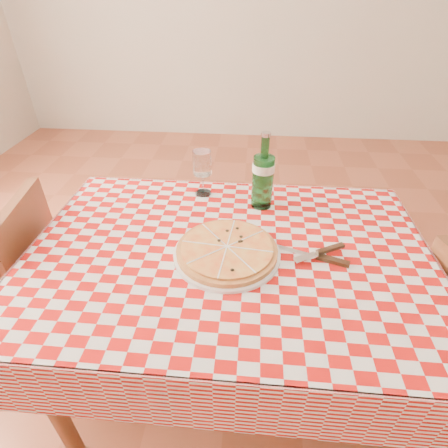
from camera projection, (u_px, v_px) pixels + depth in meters
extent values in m
plane|color=brown|center=(227.00, 380.00, 1.57)|extent=(6.00, 6.00, 0.00)
cube|color=brown|center=(228.00, 257.00, 1.14)|extent=(1.20, 0.80, 0.04)
cylinder|color=brown|center=(52.00, 404.00, 1.12)|extent=(0.06, 0.06, 0.71)
cylinder|color=brown|center=(398.00, 436.00, 1.05)|extent=(0.06, 0.06, 0.71)
cylinder|color=brown|center=(122.00, 263.00, 1.68)|extent=(0.06, 0.06, 0.71)
cylinder|color=brown|center=(351.00, 277.00, 1.60)|extent=(0.06, 0.06, 0.71)
cube|color=#B10D0A|center=(228.00, 251.00, 1.13)|extent=(1.30, 0.90, 0.01)
cylinder|color=brown|center=(438.00, 440.00, 1.19)|extent=(0.03, 0.03, 0.37)
cylinder|color=brown|center=(393.00, 358.00, 1.45)|extent=(0.03, 0.03, 0.37)
cube|color=brown|center=(6.00, 298.00, 1.42)|extent=(0.44, 0.44, 0.04)
cylinder|color=brown|center=(72.00, 302.00, 1.69)|extent=(0.03, 0.03, 0.40)
cylinder|color=brown|center=(2.00, 305.00, 1.67)|extent=(0.03, 0.03, 0.40)
cylinder|color=brown|center=(49.00, 363.00, 1.42)|extent=(0.03, 0.03, 0.40)
cube|color=brown|center=(32.00, 252.00, 1.29)|extent=(0.10, 0.39, 0.42)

